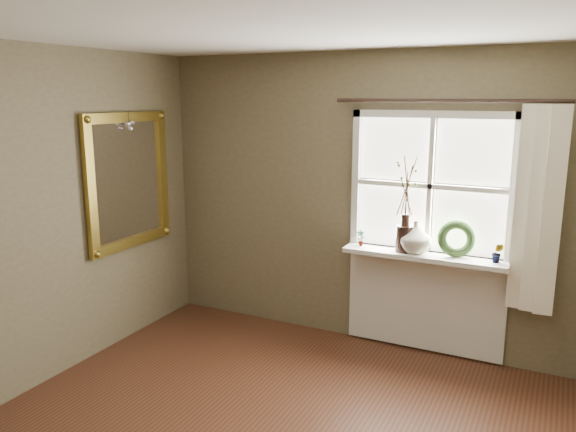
% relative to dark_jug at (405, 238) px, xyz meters
% --- Properties ---
extents(ceiling, '(4.50, 4.50, 0.00)m').
position_rel_dark_jug_xyz_m(ceiling, '(-0.38, -2.12, 1.57)').
color(ceiling, silver).
rests_on(ceiling, ground).
extents(wall_back, '(4.00, 0.10, 2.60)m').
position_rel_dark_jug_xyz_m(wall_back, '(-0.38, 0.18, 0.27)').
color(wall_back, brown).
rests_on(wall_back, ground).
extents(window_frame, '(1.36, 0.06, 1.24)m').
position_rel_dark_jug_xyz_m(window_frame, '(0.17, 0.11, 0.45)').
color(window_frame, silver).
rests_on(window_frame, wall_back).
extents(window_sill, '(1.36, 0.26, 0.04)m').
position_rel_dark_jug_xyz_m(window_sill, '(0.17, 0.00, -0.13)').
color(window_sill, silver).
rests_on(window_sill, wall_back).
extents(window_apron, '(1.36, 0.04, 0.88)m').
position_rel_dark_jug_xyz_m(window_apron, '(0.17, 0.11, -0.57)').
color(window_apron, silver).
rests_on(window_apron, ground).
extents(dark_jug, '(0.19, 0.19, 0.23)m').
position_rel_dark_jug_xyz_m(dark_jug, '(0.00, 0.00, 0.00)').
color(dark_jug, black).
rests_on(dark_jug, window_sill).
extents(cream_vase, '(0.30, 0.30, 0.27)m').
position_rel_dark_jug_xyz_m(cream_vase, '(0.09, 0.00, 0.02)').
color(cream_vase, beige).
rests_on(cream_vase, window_sill).
extents(wreath, '(0.34, 0.24, 0.32)m').
position_rel_dark_jug_xyz_m(wreath, '(0.42, 0.04, 0.00)').
color(wreath, '#29451E').
rests_on(wreath, window_sill).
extents(potted_plant_left, '(0.09, 0.08, 0.15)m').
position_rel_dark_jug_xyz_m(potted_plant_left, '(-0.39, 0.00, -0.04)').
color(potted_plant_left, '#29451E').
rests_on(potted_plant_left, window_sill).
extents(potted_plant_right, '(0.10, 0.08, 0.16)m').
position_rel_dark_jug_xyz_m(potted_plant_right, '(0.75, 0.00, -0.03)').
color(potted_plant_right, '#29451E').
rests_on(potted_plant_right, window_sill).
extents(curtain, '(0.36, 0.12, 1.59)m').
position_rel_dark_jug_xyz_m(curtain, '(1.01, 0.01, 0.33)').
color(curtain, white).
rests_on(curtain, wall_back).
extents(curtain_rod, '(1.84, 0.03, 0.03)m').
position_rel_dark_jug_xyz_m(curtain_rod, '(0.27, 0.05, 1.15)').
color(curtain_rod, black).
rests_on(curtain_rod, wall_back).
extents(gilt_mirror, '(0.10, 1.02, 1.22)m').
position_rel_dark_jug_xyz_m(gilt_mirror, '(-2.35, -0.73, 0.44)').
color(gilt_mirror, white).
rests_on(gilt_mirror, wall_left).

